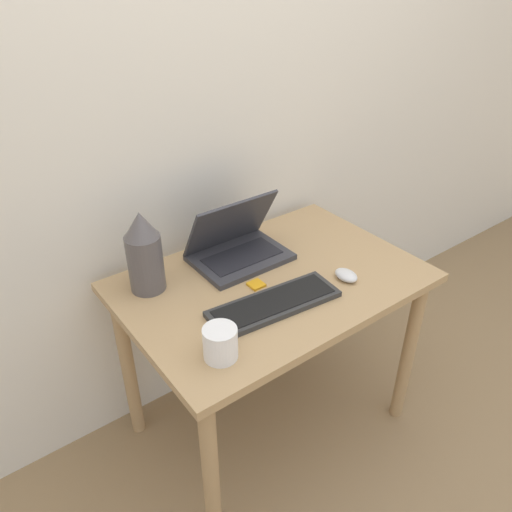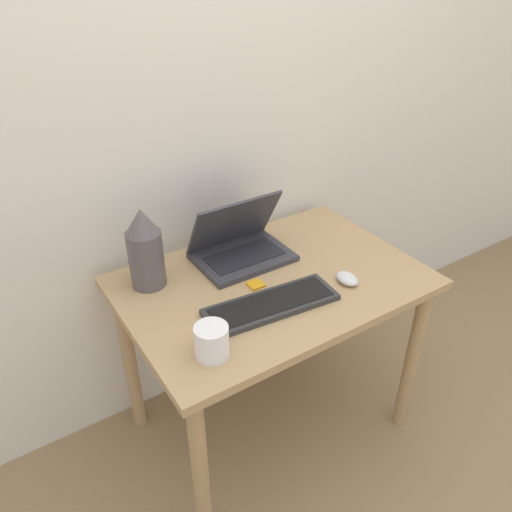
% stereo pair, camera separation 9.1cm
% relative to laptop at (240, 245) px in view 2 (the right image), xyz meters
% --- Properties ---
extents(ground_plane, '(12.00, 12.00, 0.00)m').
position_rel_laptop_xyz_m(ground_plane, '(0.02, -0.52, -0.76)').
color(ground_plane, '#8C704C').
extents(wall_back, '(6.00, 0.05, 2.50)m').
position_rel_laptop_xyz_m(wall_back, '(0.02, 0.22, 0.49)').
color(wall_back, silver).
rests_on(wall_back, ground_plane).
extents(desk, '(1.01, 0.68, 0.71)m').
position_rel_laptop_xyz_m(desk, '(0.02, -0.18, -0.15)').
color(desk, tan).
rests_on(desk, ground_plane).
extents(laptop, '(0.33, 0.24, 0.23)m').
position_rel_laptop_xyz_m(laptop, '(0.00, 0.00, 0.00)').
color(laptop, '#333338').
rests_on(laptop, desk).
extents(keyboard, '(0.44, 0.18, 0.02)m').
position_rel_laptop_xyz_m(keyboard, '(-0.07, -0.31, -0.04)').
color(keyboard, '#2D2D2D').
rests_on(keyboard, desk).
extents(mouse, '(0.06, 0.09, 0.03)m').
position_rel_laptop_xyz_m(mouse, '(0.22, -0.33, -0.03)').
color(mouse, silver).
rests_on(mouse, desk).
extents(vase, '(0.11, 0.11, 0.28)m').
position_rel_laptop_xyz_m(vase, '(-0.34, 0.02, 0.09)').
color(vase, '#514C4C').
rests_on(vase, desk).
extents(mp3_player, '(0.05, 0.05, 0.01)m').
position_rel_laptop_xyz_m(mp3_player, '(-0.05, -0.18, -0.05)').
color(mp3_player, orange).
rests_on(mp3_player, desk).
extents(mug, '(0.10, 0.10, 0.10)m').
position_rel_laptop_xyz_m(mug, '(-0.33, -0.39, -0.00)').
color(mug, white).
rests_on(mug, desk).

